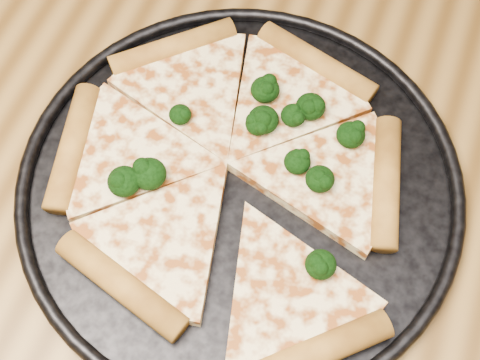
% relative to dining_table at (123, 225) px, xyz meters
% --- Properties ---
extents(dining_table, '(1.20, 0.90, 0.75)m').
position_rel_dining_table_xyz_m(dining_table, '(0.00, 0.00, 0.00)').
color(dining_table, olive).
rests_on(dining_table, ground).
extents(pizza_pan, '(0.38, 0.38, 0.02)m').
position_rel_dining_table_xyz_m(pizza_pan, '(0.11, 0.03, 0.10)').
color(pizza_pan, black).
rests_on(pizza_pan, dining_table).
extents(pizza, '(0.32, 0.33, 0.02)m').
position_rel_dining_table_xyz_m(pizza, '(0.10, 0.04, 0.11)').
color(pizza, '#FFE49C').
rests_on(pizza, pizza_pan).
extents(broccoli_florets, '(0.20, 0.16, 0.02)m').
position_rel_dining_table_xyz_m(broccoli_florets, '(0.11, 0.06, 0.12)').
color(broccoli_florets, black).
rests_on(broccoli_florets, pizza).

